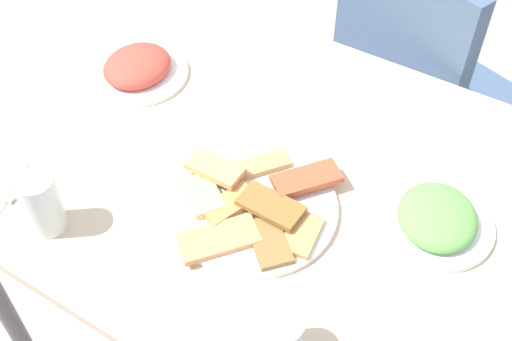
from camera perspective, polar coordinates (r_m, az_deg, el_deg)
name	(u,v)px	position (r m, az deg, el deg)	size (l,w,h in m)	color
ground_plane	(257,337)	(1.84, 0.08, -14.77)	(6.00, 6.00, 0.00)	#B5ABAF
dining_table	(257,189)	(1.31, 0.11, -1.67)	(1.11, 0.88, 0.72)	beige
dining_chair	(416,83)	(1.81, 14.16, 7.63)	(0.53, 0.54, 0.90)	#465F7E
pide_platter	(252,206)	(1.17, -0.34, -3.17)	(0.31, 0.34, 0.04)	white
salad_plate_greens	(437,218)	(1.18, 15.96, -4.16)	(0.21, 0.21, 0.05)	white
salad_plate_rice	(138,68)	(1.47, -10.60, 9.06)	(0.23, 0.23, 0.06)	white
soda_can	(42,204)	(1.17, -18.68, -2.87)	(0.07, 0.07, 0.12)	silver
drinking_glass	(282,337)	(0.98, 2.32, -14.71)	(0.07, 0.07, 0.09)	silver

